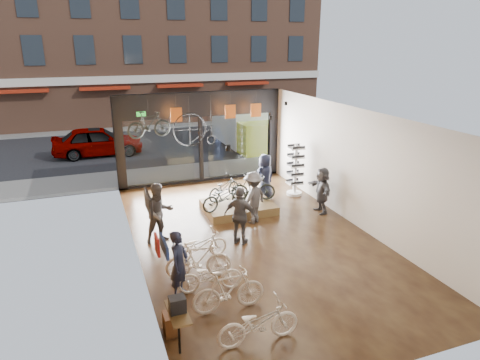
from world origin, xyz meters
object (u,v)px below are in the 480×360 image
display_bike_right (224,187)px  floor_bike_1 (229,290)px  customer_0 (179,264)px  customer_2 (241,216)px  customer_1 (159,213)px  floor_bike_0 (258,323)px  penny_farthing (197,130)px  display_bike_mid (253,188)px  box_truck (246,126)px  customer_3 (253,198)px  street_car (98,141)px  sunglasses_rack (295,170)px  customer_4 (265,177)px  floor_bike_3 (198,260)px  hung_bike (149,125)px  customer_5 (322,190)px  floor_bike_4 (200,245)px  display_bike_left (225,197)px  floor_bike_2 (210,276)px  display_platform (238,207)px

display_bike_right → floor_bike_1: bearing=132.2°
customer_0 → customer_2: size_ratio=0.94×
customer_1 → customer_2: size_ratio=1.04×
floor_bike_0 → customer_2: size_ratio=0.97×
display_bike_right → customer_1: (-2.69, -2.09, 0.20)m
customer_2 → penny_farthing: bearing=-47.0°
display_bike_mid → display_bike_right: display_bike_mid is taller
box_truck → customer_3: size_ratio=3.62×
display_bike_mid → box_truck: bearing=-3.7°
street_car → penny_farthing: (3.45, -7.36, 1.73)m
customer_2 → sunglasses_rack: bearing=-93.7°
box_truck → floor_bike_0: box_truck is taller
customer_1 → customer_4: customer_1 is taller
floor_bike_1 → floor_bike_3: same height
sunglasses_rack → hung_bike: 5.76m
customer_2 → floor_bike_0: bearing=117.3°
display_bike_right → floor_bike_3: bearing=123.9°
display_bike_mid → customer_3: bearing=173.6°
customer_1 → floor_bike_3: bearing=-91.7°
floor_bike_0 → customer_5: customer_5 is taller
customer_3 → customer_4: 2.33m
sunglasses_rack → display_bike_mid: bearing=-149.0°
floor_bike_4 → customer_5: customer_5 is taller
display_bike_left → floor_bike_1: bearing=148.3°
floor_bike_4 → sunglasses_rack: bearing=-59.2°
floor_bike_1 → hung_bike: hung_bike is taller
customer_4 → customer_0: bearing=29.0°
floor_bike_4 → sunglasses_rack: 6.17m
floor_bike_1 → street_car: bearing=8.7°
customer_3 → floor_bike_2: bearing=24.1°
customer_0 → customer_1: 3.05m
street_car → box_truck: size_ratio=0.72×
customer_1 → customer_5: 5.73m
floor_bike_0 → floor_bike_1: floor_bike_1 is taller
display_bike_left → customer_3: (0.74, -0.73, 0.12)m
display_bike_left → customer_2: 2.06m
customer_4 → hung_bike: hung_bike is taller
display_bike_left → penny_farthing: size_ratio=1.08×
penny_farthing → display_platform: bearing=-71.8°
street_car → display_bike_mid: 10.89m
floor_bike_2 → customer_1: bearing=18.4°
display_platform → customer_5: (2.70, -1.09, 0.67)m
floor_bike_2 → sunglasses_rack: sunglasses_rack is taller
customer_3 → floor_bike_3: bearing=16.8°
street_car → hung_bike: size_ratio=2.87×
box_truck → display_bike_mid: bearing=-109.5°
floor_bike_1 → customer_5: 6.58m
floor_bike_0 → penny_farthing: (1.20, 9.13, 2.05)m
street_car → customer_1: (1.25, -11.26, 0.14)m
display_bike_left → customer_3: 1.04m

